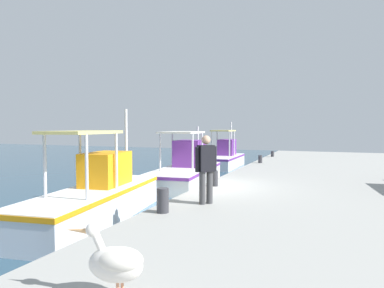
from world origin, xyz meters
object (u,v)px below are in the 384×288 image
at_px(fishing_boat_second, 95,197).
at_px(mooring_bollard_fourth, 272,154).
at_px(fishing_boat_third, 186,170).
at_px(fisherman_standing, 206,167).
at_px(pelican, 116,261).
at_px(mooring_bollard_nearest, 163,200).
at_px(fishing_boat_fourth, 225,158).
at_px(mooring_bollard_second, 215,178).
at_px(mooring_bollard_third, 260,159).

bearing_deg(fishing_boat_second, mooring_bollard_fourth, -11.22).
bearing_deg(fishing_boat_third, fisherman_standing, -153.40).
bearing_deg(fishing_boat_second, fishing_boat_third, -0.14).
xyz_separation_m(fishing_boat_third, fisherman_standing, (-6.84, -3.43, 1.05)).
relative_size(pelican, mooring_bollard_nearest, 1.77).
height_order(pelican, mooring_bollard_nearest, pelican).
relative_size(fishing_boat_third, fishing_boat_fourth, 1.24).
relative_size(pelican, fisherman_standing, 0.57).
relative_size(fisherman_standing, mooring_bollard_nearest, 3.11).
bearing_deg(pelican, fishing_boat_third, 19.25).
height_order(fishing_boat_second, fisherman_standing, fishing_boat_second).
xyz_separation_m(mooring_bollard_nearest, mooring_bollard_second, (3.72, 0.00, -0.02)).
distance_m(fishing_boat_second, fishing_boat_fourth, 14.22).
bearing_deg(mooring_bollard_fourth, mooring_bollard_nearest, 180.00).
xyz_separation_m(fisherman_standing, mooring_bollard_second, (2.53, 0.60, -0.68)).
relative_size(mooring_bollard_second, mooring_bollard_fourth, 1.39).
bearing_deg(mooring_bollard_fourth, pelican, -176.35).
xyz_separation_m(fishing_boat_third, mooring_bollard_fourth, (7.64, -2.83, 0.31)).
xyz_separation_m(fisherman_standing, mooring_bollard_nearest, (-1.19, 0.60, -0.66)).
bearing_deg(fishing_boat_third, mooring_bollard_nearest, -160.59).
height_order(fishing_boat_third, fisherman_standing, fishing_boat_third).
xyz_separation_m(pelican, mooring_bollard_nearest, (3.59, 1.23, -0.13)).
height_order(fisherman_standing, mooring_bollard_fourth, fisherman_standing).
xyz_separation_m(fishing_boat_fourth, fisherman_standing, (-14.35, -3.75, 1.10)).
bearing_deg(mooring_bollard_fourth, mooring_bollard_second, 180.00).
bearing_deg(fisherman_standing, fishing_boat_second, 87.78).
xyz_separation_m(fishing_boat_fourth, mooring_bollard_third, (-4.06, -3.15, 0.37)).
distance_m(pelican, mooring_bollard_nearest, 3.80).
relative_size(fishing_boat_third, pelican, 6.46).
relative_size(fishing_boat_second, fisherman_standing, 3.64).
distance_m(pelican, mooring_bollard_second, 7.41).
xyz_separation_m(fishing_boat_third, mooring_bollard_second, (-4.31, -2.83, 0.38)).
bearing_deg(mooring_bollard_nearest, mooring_bollard_third, 0.00).
height_order(mooring_bollard_second, mooring_bollard_third, mooring_bollard_second).
height_order(pelican, mooring_bollard_fourth, pelican).
height_order(fishing_boat_third, mooring_bollard_nearest, fishing_boat_third).
bearing_deg(fishing_boat_third, mooring_bollard_second, -146.72).
bearing_deg(fisherman_standing, mooring_bollard_nearest, 153.30).
relative_size(fishing_boat_third, mooring_bollard_fourth, 17.26).
height_order(fishing_boat_third, mooring_bollard_fourth, fishing_boat_third).
bearing_deg(mooring_bollard_third, fishing_boat_second, 164.34).
height_order(mooring_bollard_nearest, mooring_bollard_third, mooring_bollard_nearest).
xyz_separation_m(pelican, mooring_bollard_second, (7.31, 1.23, -0.15)).
bearing_deg(fisherman_standing, mooring_bollard_fourth, 2.36).
height_order(fishing_boat_fourth, mooring_bollard_second, fishing_boat_fourth).
bearing_deg(fishing_boat_second, mooring_bollard_second, -49.88).
bearing_deg(mooring_bollard_nearest, mooring_bollard_second, 0.00).
relative_size(pelican, mooring_bollard_fourth, 2.67).
height_order(fishing_boat_third, mooring_bollard_third, fishing_boat_third).
distance_m(fishing_boat_second, fisherman_standing, 3.60).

